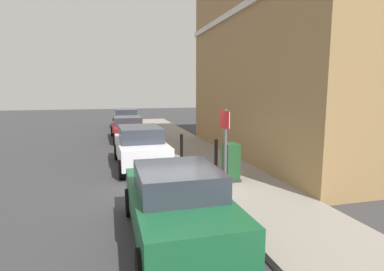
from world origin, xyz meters
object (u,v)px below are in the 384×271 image
(car_green, at_px, (177,203))
(car_grey, at_px, (126,118))
(car_white, at_px, (140,146))
(street_sign, at_px, (225,141))
(bollard_far_kerb, at_px, (182,146))
(car_red, at_px, (128,128))
(bollard_near_cabinet, at_px, (216,152))
(utility_cabinet, at_px, (231,163))

(car_green, bearing_deg, car_grey, -0.15)
(car_white, xyz_separation_m, street_sign, (1.64, -4.61, 0.86))
(bollard_far_kerb, bearing_deg, car_red, 104.69)
(car_red, distance_m, street_sign, 11.46)
(car_green, height_order, car_red, car_green)
(bollard_near_cabinet, distance_m, bollard_far_kerb, 1.81)
(car_white, distance_m, car_red, 6.68)
(bollard_near_cabinet, xyz_separation_m, bollard_far_kerb, (-0.90, 1.58, 0.00))
(car_white, bearing_deg, bollard_near_cabinet, -120.16)
(utility_cabinet, bearing_deg, bollard_far_kerb, 103.88)
(car_grey, bearing_deg, bollard_far_kerb, -173.55)
(car_red, height_order, bollard_far_kerb, car_red)
(car_green, xyz_separation_m, bollard_near_cabinet, (2.46, 4.71, -0.05))
(car_grey, relative_size, utility_cabinet, 3.72)
(car_green, relative_size, street_sign, 1.72)
(car_red, xyz_separation_m, utility_cabinet, (2.50, -9.74, -0.03))
(car_white, xyz_separation_m, car_grey, (0.14, 12.40, -0.04))
(bollard_near_cabinet, bearing_deg, car_white, 151.28)
(bollard_near_cabinet, relative_size, bollard_far_kerb, 1.00)
(car_green, relative_size, car_white, 0.94)
(bollard_near_cabinet, bearing_deg, bollard_far_kerb, 119.73)
(car_green, xyz_separation_m, car_grey, (0.05, 18.51, -0.00))
(car_green, xyz_separation_m, car_white, (-0.09, 6.11, 0.04))
(bollard_near_cabinet, bearing_deg, street_sign, -105.70)
(car_red, relative_size, bollard_near_cabinet, 4.13)
(car_grey, bearing_deg, car_green, 179.26)
(bollard_far_kerb, distance_m, street_sign, 4.89)
(car_green, distance_m, utility_cabinet, 3.86)
(car_grey, relative_size, bollard_far_kerb, 4.12)
(car_green, height_order, street_sign, street_sign)
(car_red, xyz_separation_m, car_grey, (0.20, 5.72, 0.05))
(car_green, relative_size, bollard_far_kerb, 3.81)
(street_sign, bearing_deg, car_white, 109.61)
(car_white, height_order, car_red, car_white)
(bollard_near_cabinet, bearing_deg, utility_cabinet, -93.45)
(car_white, height_order, car_grey, car_white)
(car_grey, distance_m, bollard_far_kerb, 12.31)
(bollard_far_kerb, xyz_separation_m, street_sign, (-0.00, -4.79, 0.96))
(car_grey, xyz_separation_m, bollard_near_cabinet, (2.41, -13.79, -0.05))
(bollard_far_kerb, bearing_deg, street_sign, -90.06)
(bollard_far_kerb, bearing_deg, bollard_near_cabinet, -60.27)
(bollard_far_kerb, height_order, street_sign, street_sign)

